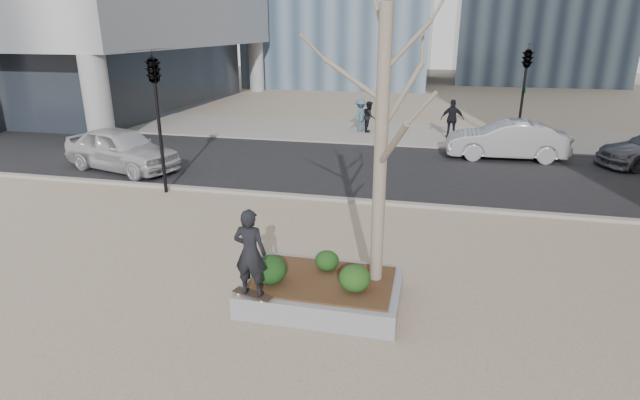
% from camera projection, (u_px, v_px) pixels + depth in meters
% --- Properties ---
extents(ground, '(120.00, 120.00, 0.00)m').
position_uv_depth(ground, '(273.00, 296.00, 9.99)').
color(ground, gray).
rests_on(ground, ground).
extents(street, '(60.00, 8.00, 0.02)m').
position_uv_depth(street, '(354.00, 167.00, 19.20)').
color(street, black).
rests_on(street, ground).
extents(far_sidewalk, '(60.00, 6.00, 0.02)m').
position_uv_depth(far_sidewalk, '(376.00, 132.00, 25.65)').
color(far_sidewalk, gray).
rests_on(far_sidewalk, ground).
extents(planter, '(3.00, 2.00, 0.45)m').
position_uv_depth(planter, '(322.00, 291.00, 9.71)').
color(planter, gray).
rests_on(planter, ground).
extents(planter_mulch, '(2.70, 1.70, 0.04)m').
position_uv_depth(planter_mulch, '(322.00, 280.00, 9.63)').
color(planter_mulch, '#382314').
rests_on(planter_mulch, planter).
extents(sycamore_tree, '(2.80, 2.80, 6.60)m').
position_uv_depth(sycamore_tree, '(382.00, 107.00, 8.61)').
color(sycamore_tree, gray).
rests_on(sycamore_tree, planter_mulch).
extents(shrub_left, '(0.64, 0.64, 0.55)m').
position_uv_depth(shrub_left, '(270.00, 270.00, 9.41)').
color(shrub_left, black).
rests_on(shrub_left, planter_mulch).
extents(shrub_middle, '(0.48, 0.48, 0.41)m').
position_uv_depth(shrub_middle, '(327.00, 261.00, 9.93)').
color(shrub_middle, '#1B3912').
rests_on(shrub_middle, planter_mulch).
extents(shrub_right, '(0.59, 0.59, 0.50)m').
position_uv_depth(shrub_right, '(355.00, 278.00, 9.14)').
color(shrub_right, '#163B12').
rests_on(shrub_right, planter_mulch).
extents(skateboard, '(0.80, 0.41, 0.08)m').
position_uv_depth(skateboard, '(252.00, 295.00, 9.05)').
color(skateboard, black).
rests_on(skateboard, planter).
extents(skateboarder, '(0.61, 0.42, 1.63)m').
position_uv_depth(skateboarder, '(250.00, 253.00, 8.77)').
color(skateboarder, black).
rests_on(skateboarder, skateboard).
extents(police_car, '(5.04, 3.12, 1.60)m').
position_uv_depth(police_car, '(122.00, 149.00, 18.56)').
color(police_car, silver).
rests_on(police_car, street).
extents(car_silver, '(4.76, 1.87, 1.54)m').
position_uv_depth(car_silver, '(506.00, 140.00, 20.19)').
color(car_silver, '#A8ABB1').
rests_on(car_silver, street).
extents(pedestrian_a, '(0.66, 0.81, 1.56)m').
position_uv_depth(pedestrian_a, '(369.00, 117.00, 25.45)').
color(pedestrian_a, black).
rests_on(pedestrian_a, far_sidewalk).
extents(pedestrian_b, '(1.07, 1.23, 1.65)m').
position_uv_depth(pedestrian_b, '(360.00, 115.00, 25.55)').
color(pedestrian_b, '#3C586D').
rests_on(pedestrian_b, far_sidewalk).
extents(pedestrian_c, '(1.13, 0.56, 1.86)m').
position_uv_depth(pedestrian_c, '(452.00, 119.00, 23.94)').
color(pedestrian_c, black).
rests_on(pedestrian_c, far_sidewalk).
extents(traffic_light_near, '(0.60, 2.48, 4.50)m').
position_uv_depth(traffic_light_near, '(159.00, 124.00, 15.58)').
color(traffic_light_near, black).
rests_on(traffic_light_near, ground).
extents(traffic_light_far, '(0.60, 2.48, 4.50)m').
position_uv_depth(traffic_light_far, '(522.00, 98.00, 21.33)').
color(traffic_light_far, black).
rests_on(traffic_light_far, ground).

